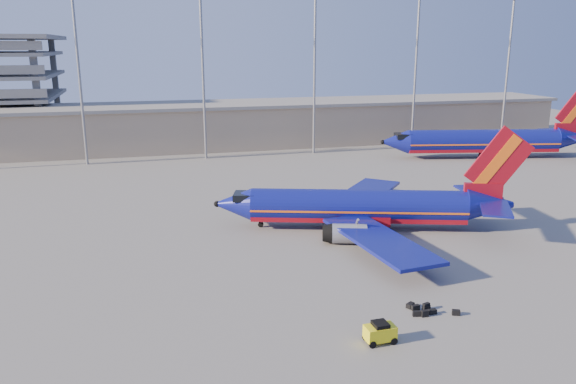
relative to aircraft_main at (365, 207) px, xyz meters
name	(u,v)px	position (x,y,z in m)	size (l,w,h in m)	color
ground	(308,240)	(-7.01, -1.98, -2.44)	(220.00, 220.00, 0.00)	slate
terminal_building	(272,122)	(2.99, 56.02, 1.87)	(122.00, 16.00, 8.50)	#9F856D
light_mast_row	(260,56)	(-2.01, 44.02, 15.11)	(101.60, 1.60, 28.65)	gray
aircraft_main	(365,207)	(0.00, 0.00, 0.00)	(32.76, 31.00, 11.44)	navy
aircraft_second	(488,141)	(36.40, 31.65, 0.59)	(38.61, 16.56, 13.21)	navy
baggage_tug	(380,332)	(-8.34, -22.93, -1.67)	(2.11, 1.32, 1.49)	yellow
luggage_pile	(426,310)	(-3.18, -19.70, -2.24)	(3.59, 2.59, 0.51)	black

